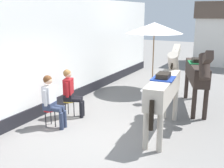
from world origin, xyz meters
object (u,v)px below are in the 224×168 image
object	(u,v)px
seated_visitor_far	(71,91)
cafe_parasol	(154,28)
seated_visitor_near	(51,99)
saddled_horse_far	(197,73)
saddled_horse_near	(165,87)
spare_stool_white	(145,92)

from	to	relation	value
seated_visitor_far	cafe_parasol	distance (m)	4.23
seated_visitor_near	saddled_horse_far	bearing A→B (deg)	46.34
saddled_horse_far	saddled_horse_near	bearing A→B (deg)	-100.20
saddled_horse_near	spare_stool_white	size ratio (longest dim) A/B	6.51
cafe_parasol	spare_stool_white	size ratio (longest dim) A/B	5.61
seated_visitor_far	saddled_horse_far	xyz separation A→B (m)	(3.03, 2.33, 0.38)
spare_stool_white	seated_visitor_near	bearing A→B (deg)	-117.23
seated_visitor_near	cafe_parasol	xyz separation A→B (m)	(1.09, 4.60, 1.59)
seated_visitor_near	cafe_parasol	distance (m)	4.99
saddled_horse_far	cafe_parasol	distance (m)	2.69
cafe_parasol	spare_stool_white	bearing A→B (deg)	-77.38
saddled_horse_near	spare_stool_white	distance (m)	2.25
seated_visitor_far	cafe_parasol	xyz separation A→B (m)	(1.10, 3.76, 1.59)
saddled_horse_far	spare_stool_white	size ratio (longest dim) A/B	6.24
seated_visitor_near	saddled_horse_near	xyz separation A→B (m)	(2.65, 1.11, 0.38)
saddled_horse_far	spare_stool_white	distance (m)	1.75
saddled_horse_far	spare_stool_white	bearing A→B (deg)	-169.15
cafe_parasol	seated_visitor_far	bearing A→B (deg)	-106.27
seated_visitor_near	seated_visitor_far	world-z (taller)	same
seated_visitor_near	saddled_horse_near	size ratio (longest dim) A/B	0.46
saddled_horse_far	seated_visitor_near	bearing A→B (deg)	-133.66
seated_visitor_near	spare_stool_white	xyz separation A→B (m)	(1.48, 2.87, -0.38)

